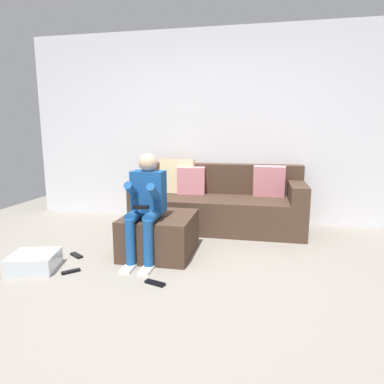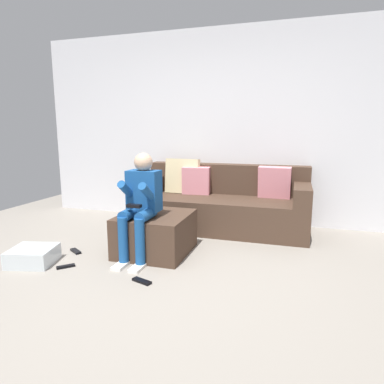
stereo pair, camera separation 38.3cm
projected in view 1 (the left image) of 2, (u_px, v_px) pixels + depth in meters
ground_plane at (164, 297)px, 2.62m from camera, size 6.88×6.88×0.00m
wall_back at (211, 127)px, 4.73m from camera, size 5.29×0.10×2.63m
couch_sectional at (218, 203)px, 4.46m from camera, size 2.17×0.88×0.90m
ottoman at (159, 234)px, 3.50m from camera, size 0.70×0.74×0.42m
person_seated at (146, 200)px, 3.27m from camera, size 0.32×0.58×1.06m
storage_bin at (34, 262)px, 3.11m from camera, size 0.48×0.46×0.16m
remote_near_ottoman at (155, 283)px, 2.83m from camera, size 0.19×0.11×0.02m
remote_by_storage_bin at (71, 271)px, 3.06m from camera, size 0.15×0.15×0.02m
remote_under_side_table at (76, 255)px, 3.45m from camera, size 0.18×0.14×0.02m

